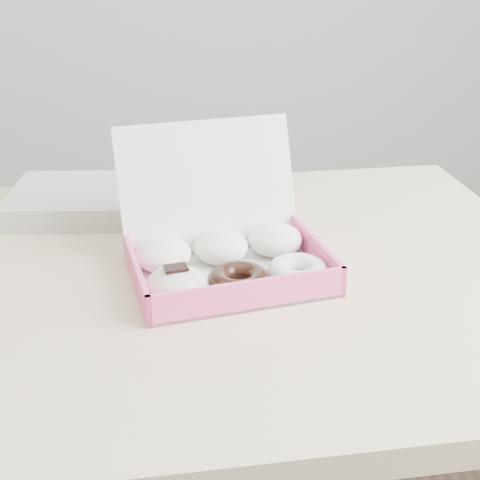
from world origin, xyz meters
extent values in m
cube|color=tan|center=(0.00, 0.00, 0.73)|extent=(1.20, 0.80, 0.04)
cylinder|color=tan|center=(0.55, 0.35, 0.35)|extent=(0.05, 0.05, 0.71)
cube|color=white|center=(0.09, -0.03, 0.75)|extent=(0.30, 0.24, 0.01)
cube|color=#FE5495|center=(0.11, -0.13, 0.77)|extent=(0.27, 0.04, 0.05)
cube|color=white|center=(0.08, 0.06, 0.77)|extent=(0.27, 0.04, 0.05)
cube|color=#FE5495|center=(-0.04, -0.05, 0.77)|extent=(0.03, 0.20, 0.05)
cube|color=#FE5495|center=(0.22, -0.01, 0.77)|extent=(0.03, 0.20, 0.05)
cube|color=white|center=(0.08, 0.08, 0.85)|extent=(0.28, 0.11, 0.19)
ellipsoid|color=white|center=(0.00, 0.00, 0.78)|extent=(0.09, 0.09, 0.05)
ellipsoid|color=white|center=(0.09, 0.02, 0.78)|extent=(0.09, 0.09, 0.05)
ellipsoid|color=white|center=(0.17, 0.03, 0.78)|extent=(0.09, 0.09, 0.05)
ellipsoid|color=beige|center=(0.01, -0.09, 0.78)|extent=(0.09, 0.09, 0.05)
cube|color=black|center=(0.01, -0.09, 0.80)|extent=(0.03, 0.03, 0.00)
torus|color=black|center=(0.10, -0.08, 0.77)|extent=(0.10, 0.10, 0.03)
torus|color=white|center=(0.19, -0.07, 0.77)|extent=(0.10, 0.10, 0.03)
cube|color=beige|center=(-0.13, 0.26, 0.77)|extent=(0.27, 0.23, 0.04)
camera|label=1|loc=(-0.02, -0.87, 1.21)|focal=50.00mm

